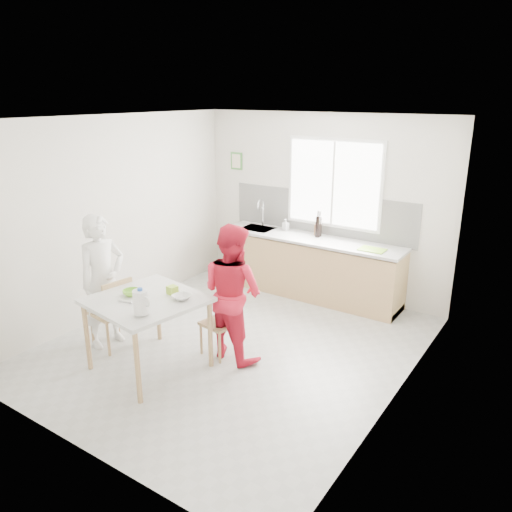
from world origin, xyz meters
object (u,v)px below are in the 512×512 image
(bowl_white, at_px, (182,297))
(milk_jug, at_px, (141,302))
(person_red, at_px, (233,292))
(bowl_green, at_px, (131,293))
(wine_bottle_a, at_px, (318,227))
(dining_table, at_px, (147,306))
(chair_far, at_px, (224,318))
(wine_bottle_b, at_px, (320,226))
(chair_left, at_px, (114,310))
(person_white, at_px, (103,281))

(bowl_white, bearing_deg, milk_jug, -96.31)
(person_red, height_order, bowl_green, person_red)
(bowl_green, distance_m, bowl_white, 0.58)
(wine_bottle_a, bearing_deg, dining_table, -100.63)
(chair_far, relative_size, milk_jug, 2.98)
(milk_jug, bearing_deg, bowl_green, 156.36)
(milk_jug, distance_m, wine_bottle_b, 3.35)
(dining_table, xyz_separation_m, wine_bottle_a, (0.55, 2.95, 0.33))
(milk_jug, bearing_deg, wine_bottle_a, 94.08)
(bowl_green, distance_m, wine_bottle_a, 3.07)
(chair_far, distance_m, wine_bottle_b, 2.35)
(person_red, bearing_deg, chair_left, 35.49)
(bowl_white, bearing_deg, wine_bottle_b, 85.51)
(dining_table, distance_m, milk_jug, 0.49)
(person_white, relative_size, bowl_green, 8.46)
(bowl_white, bearing_deg, chair_left, -174.63)
(person_white, distance_m, person_red, 1.59)
(bowl_green, distance_m, milk_jug, 0.58)
(wine_bottle_b, bearing_deg, milk_jug, -94.78)
(chair_far, bearing_deg, bowl_green, -122.57)
(person_white, distance_m, bowl_green, 0.68)
(chair_left, relative_size, milk_jug, 3.31)
(dining_table, height_order, person_red, person_red)
(dining_table, xyz_separation_m, chair_left, (-0.67, 0.11, -0.26))
(dining_table, xyz_separation_m, wine_bottle_b, (0.56, 3.01, 0.32))
(dining_table, bearing_deg, person_red, 50.83)
(bowl_green, distance_m, wine_bottle_b, 3.13)
(chair_left, height_order, wine_bottle_b, wine_bottle_b)
(bowl_green, bearing_deg, bowl_white, 22.05)
(person_white, relative_size, wine_bottle_b, 5.43)
(person_white, bearing_deg, chair_left, -90.00)
(chair_left, bearing_deg, dining_table, 90.00)
(person_red, bearing_deg, wine_bottle_b, -79.74)
(dining_table, bearing_deg, wine_bottle_b, 79.53)
(chair_left, distance_m, person_white, 0.37)
(bowl_white, distance_m, milk_jug, 0.54)
(person_red, bearing_deg, dining_table, 59.74)
(bowl_white, relative_size, wine_bottle_a, 0.62)
(wine_bottle_a, height_order, wine_bottle_b, wine_bottle_a)
(chair_left, bearing_deg, bowl_green, 84.08)
(wine_bottle_a, distance_m, wine_bottle_b, 0.06)
(person_white, xyz_separation_m, bowl_green, (0.66, -0.15, 0.06))
(chair_left, relative_size, person_white, 0.55)
(person_white, bearing_deg, wine_bottle_b, -17.36)
(dining_table, xyz_separation_m, person_white, (-0.86, 0.14, 0.06))
(chair_left, distance_m, bowl_green, 0.62)
(person_red, height_order, bowl_white, person_red)
(chair_left, distance_m, bowl_white, 1.08)
(chair_far, height_order, person_red, person_red)
(person_white, bearing_deg, bowl_white, -77.97)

